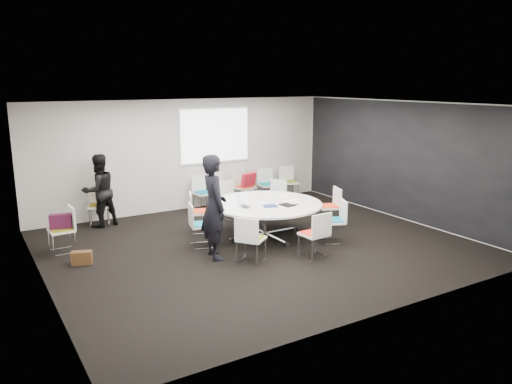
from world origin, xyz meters
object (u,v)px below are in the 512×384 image
chair_back_b (221,197)px  cup (258,197)px  chair_ring_c (231,207)px  chair_ring_e (201,233)px  chair_person_back (99,213)px  chair_ring_b (274,205)px  chair_back_a (204,199)px  brown_bag (82,258)px  chair_ring_f (251,248)px  chair_back_c (244,194)px  chair_ring_d (200,220)px  chair_back_e (289,188)px  chair_back_d (268,191)px  chair_ring_g (314,243)px  chair_spare_left (63,238)px  chair_ring_h (333,229)px  person_main (214,207)px  maroon_bag (61,221)px  person_back (99,191)px  chair_ring_a (329,214)px  conference_table (265,211)px  laptop (247,206)px

chair_back_b → cup: chair_back_b is taller
chair_ring_c → chair_back_b: size_ratio=1.00×
chair_ring_e → chair_person_back: same height
chair_ring_b → chair_back_a: (-1.21, 1.45, 0.00)m
chair_ring_c → brown_bag: chair_ring_c is taller
chair_ring_c → cup: size_ratio=9.78×
chair_back_a → chair_ring_f: bearing=70.5°
cup → chair_back_c: bearing=67.2°
chair_ring_b → chair_ring_d: bearing=71.8°
chair_person_back → chair_back_e: bearing=-162.3°
chair_ring_d → chair_back_d: (2.83, 1.70, 0.00)m
chair_back_d → chair_person_back: (-4.58, 0.02, 0.00)m
chair_ring_g → chair_spare_left: same height
chair_ring_b → chair_back_b: bearing=-0.1°
chair_back_d → chair_person_back: bearing=8.1°
chair_ring_b → chair_back_b: (-0.68, 1.50, 0.00)m
chair_ring_b → chair_back_d: 1.65m
chair_ring_h → person_main: 2.63m
chair_ring_d → maroon_bag: chair_ring_d is taller
chair_person_back → chair_spare_left: bearing=73.7°
chair_spare_left → chair_ring_g: bearing=-126.9°
chair_back_a → chair_back_b: bearing=178.2°
chair_back_c → chair_back_e: 1.42m
maroon_bag → chair_ring_b: bearing=1.0°
chair_ring_e → chair_back_a: bearing=167.7°
person_back → cup: person_back is taller
chair_back_b → chair_back_e: size_ratio=1.00×
chair_ring_a → person_back: 5.22m
brown_bag → chair_back_a: bearing=34.0°
chair_back_b → chair_spare_left: (-4.23, -1.58, 0.00)m
chair_back_d → chair_ring_a: bearing=95.9°
chair_ring_c → chair_back_a: bearing=-90.5°
conference_table → chair_back_d: (1.77, 2.70, -0.28)m
chair_ring_b → chair_back_c: bearing=-25.0°
chair_back_a → brown_bag: size_ratio=2.44×
chair_ring_e → chair_back_b: size_ratio=1.00×
chair_ring_a → chair_ring_d: bearing=86.7°
chair_ring_f → person_back: 4.18m
maroon_bag → chair_ring_c: bearing=7.2°
chair_ring_f → chair_ring_h: size_ratio=1.00×
chair_ring_g → person_main: (-1.61, 0.95, 0.70)m
chair_ring_a → chair_ring_d: 2.92m
cup → maroon_bag: cup is taller
chair_ring_c → chair_ring_f: bearing=54.6°
chair_ring_c → chair_ring_d: (-1.13, -0.65, 0.00)m
chair_person_back → chair_ring_h: bearing=153.2°
laptop → brown_bag: laptop is taller
person_back → laptop: 3.51m
chair_ring_h → chair_back_c: (0.05, 3.78, 0.00)m
chair_ring_d → chair_ring_h: bearing=66.3°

